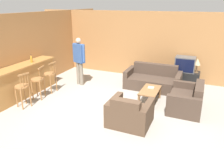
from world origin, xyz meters
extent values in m
plane|color=gray|center=(0.00, 0.00, 0.00)|extent=(24.00, 24.00, 0.00)
cube|color=#9E6B3D|center=(0.00, 3.52, 1.30)|extent=(9.40, 0.08, 2.60)
cube|color=#9E6B3D|center=(-3.30, 1.26, 1.30)|extent=(0.08, 8.52, 2.60)
cube|color=#A87038|center=(-2.96, 0.03, 0.49)|extent=(0.47, 2.57, 0.99)
cube|color=#A87038|center=(-2.96, 0.03, 1.01)|extent=(0.55, 2.63, 0.05)
cylinder|color=#996638|center=(-2.38, -0.58, 0.64)|extent=(0.47, 0.47, 0.04)
cylinder|color=#996638|center=(-2.48, -0.41, 0.31)|extent=(0.04, 0.04, 0.62)
cylinder|color=#996638|center=(-2.55, -0.68, 0.31)|extent=(0.04, 0.04, 0.62)
cylinder|color=#996638|center=(-2.22, -0.48, 0.31)|extent=(0.04, 0.04, 0.62)
cylinder|color=#996638|center=(-2.28, -0.74, 0.31)|extent=(0.04, 0.04, 0.62)
cylinder|color=#996638|center=(-2.19, -0.51, 0.84)|extent=(0.02, 0.02, 0.35)
cylinder|color=#996638|center=(-2.21, -0.58, 0.84)|extent=(0.02, 0.02, 0.35)
cylinder|color=#996638|center=(-2.23, -0.66, 0.84)|extent=(0.02, 0.02, 0.35)
cylinder|color=#996638|center=(-2.25, -0.73, 0.84)|extent=(0.02, 0.02, 0.35)
cube|color=#996638|center=(-2.22, -0.62, 1.03)|extent=(0.11, 0.33, 0.04)
cylinder|color=#996638|center=(-2.38, 0.06, 0.64)|extent=(0.47, 0.47, 0.04)
cylinder|color=#996638|center=(-2.55, 0.16, 0.31)|extent=(0.04, 0.04, 0.62)
cylinder|color=#996638|center=(-2.48, -0.11, 0.31)|extent=(0.04, 0.04, 0.62)
cylinder|color=#996638|center=(-2.28, 0.22, 0.31)|extent=(0.04, 0.04, 0.62)
cylinder|color=#996638|center=(-2.22, -0.04, 0.31)|extent=(0.04, 0.04, 0.62)
cylinder|color=#996638|center=(-2.25, 0.21, 0.84)|extent=(0.02, 0.02, 0.35)
cylinder|color=#996638|center=(-2.23, 0.13, 0.84)|extent=(0.02, 0.02, 0.35)
cylinder|color=#996638|center=(-2.21, 0.06, 0.84)|extent=(0.02, 0.02, 0.35)
cylinder|color=#996638|center=(-2.20, -0.02, 0.84)|extent=(0.02, 0.02, 0.35)
cube|color=#996638|center=(-2.22, 0.10, 1.03)|extent=(0.11, 0.33, 0.04)
cylinder|color=#996638|center=(-2.38, 0.65, 0.64)|extent=(0.42, 0.42, 0.04)
cylinder|color=#996638|center=(-2.51, 0.80, 0.31)|extent=(0.04, 0.04, 0.62)
cylinder|color=#996638|center=(-2.53, 0.52, 0.31)|extent=(0.04, 0.04, 0.62)
cylinder|color=#996638|center=(-2.24, 0.78, 0.31)|extent=(0.04, 0.04, 0.62)
cylinder|color=#996638|center=(-2.26, 0.50, 0.31)|extent=(0.04, 0.04, 0.62)
cylinder|color=#996638|center=(-2.21, 0.75, 0.84)|extent=(0.02, 0.02, 0.35)
cylinder|color=#996638|center=(-2.22, 0.68, 0.84)|extent=(0.02, 0.02, 0.35)
cylinder|color=#996638|center=(-2.22, 0.60, 0.84)|extent=(0.02, 0.02, 0.35)
cylinder|color=#996638|center=(-2.23, 0.52, 0.84)|extent=(0.02, 0.02, 0.35)
cube|color=#996638|center=(-2.22, 0.64, 1.03)|extent=(0.06, 0.33, 0.04)
cube|color=#423328|center=(0.73, 2.31, 0.20)|extent=(1.58, 0.96, 0.40)
cube|color=#423328|center=(0.73, 2.68, 0.61)|extent=(1.58, 0.22, 0.41)
cube|color=#423328|center=(-0.13, 2.31, 0.31)|extent=(0.16, 0.96, 0.63)
cube|color=#423328|center=(1.60, 2.31, 0.31)|extent=(0.16, 0.96, 0.63)
cube|color=#4C3828|center=(0.76, -0.24, 0.20)|extent=(0.71, 0.91, 0.40)
cube|color=#4C3828|center=(0.76, -0.59, 0.60)|extent=(0.71, 0.22, 0.39)
cube|color=#4C3828|center=(1.20, -0.24, 0.31)|extent=(0.16, 0.91, 0.62)
cube|color=#4C3828|center=(0.33, -0.24, 0.31)|extent=(0.16, 0.91, 0.62)
cube|color=#423328|center=(1.96, 1.15, 0.20)|extent=(0.88, 1.03, 0.40)
cube|color=#423328|center=(2.29, 1.15, 0.59)|extent=(0.22, 1.03, 0.38)
cube|color=#423328|center=(1.96, 1.75, 0.31)|extent=(0.88, 0.16, 0.61)
cube|color=#423328|center=(1.96, 0.55, 0.31)|extent=(0.88, 0.16, 0.61)
cube|color=brown|center=(0.93, 1.15, 0.40)|extent=(0.51, 0.96, 0.04)
cube|color=brown|center=(0.71, 0.71, 0.19)|extent=(0.06, 0.06, 0.39)
cube|color=brown|center=(1.14, 0.71, 0.19)|extent=(0.06, 0.06, 0.39)
cube|color=brown|center=(0.71, 1.59, 0.19)|extent=(0.06, 0.06, 0.39)
cube|color=brown|center=(1.14, 1.59, 0.19)|extent=(0.06, 0.06, 0.39)
cube|color=black|center=(1.70, 3.15, 0.26)|extent=(1.08, 0.52, 0.51)
cube|color=#4C4C4C|center=(1.70, 3.15, 0.79)|extent=(0.69, 0.47, 0.54)
cube|color=black|center=(1.70, 2.91, 0.79)|extent=(0.62, 0.01, 0.47)
cylinder|color=#B27A23|center=(-2.89, 0.43, 1.13)|extent=(0.07, 0.07, 0.18)
cone|color=#B27A23|center=(-2.89, 0.43, 1.25)|extent=(0.06, 0.06, 0.08)
cylinder|color=black|center=(-2.89, 0.43, 1.30)|extent=(0.03, 0.03, 0.02)
cube|color=#B7AD99|center=(0.92, 1.30, 0.43)|extent=(0.19, 0.17, 0.02)
cylinder|color=brown|center=(2.10, 3.15, 0.53)|extent=(0.16, 0.16, 0.02)
cylinder|color=brown|center=(2.10, 3.15, 0.67)|extent=(0.03, 0.03, 0.26)
cone|color=tan|center=(2.10, 3.15, 0.92)|extent=(0.24, 0.24, 0.24)
cylinder|color=#756B5B|center=(-1.90, 1.66, 0.42)|extent=(0.14, 0.14, 0.85)
cylinder|color=#756B5B|center=(-1.75, 1.62, 0.42)|extent=(0.14, 0.14, 0.85)
cube|color=#335189|center=(-1.82, 1.64, 1.18)|extent=(0.48, 0.30, 0.67)
cylinder|color=#335189|center=(-2.06, 1.71, 1.21)|extent=(0.09, 0.09, 0.62)
cylinder|color=#335189|center=(-1.59, 1.57, 1.21)|extent=(0.09, 0.09, 0.62)
sphere|color=tan|center=(-1.82, 1.64, 1.64)|extent=(0.19, 0.19, 0.19)
camera|label=1|loc=(2.27, -4.88, 2.93)|focal=35.00mm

